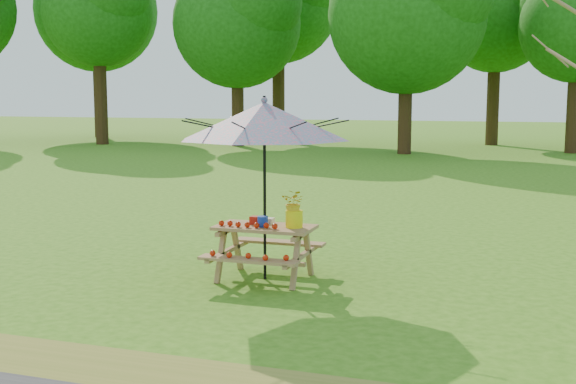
% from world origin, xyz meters
% --- Properties ---
extents(ground, '(120.00, 120.00, 0.00)m').
position_xyz_m(ground, '(0.00, 0.00, 0.00)').
color(ground, '#366F15').
rests_on(ground, ground).
extents(picnic_table, '(1.20, 1.32, 0.67)m').
position_xyz_m(picnic_table, '(-1.31, 0.55, 0.33)').
color(picnic_table, '#A17C49').
rests_on(picnic_table, ground).
extents(patio_umbrella, '(2.14, 2.14, 2.25)m').
position_xyz_m(patio_umbrella, '(-1.31, 0.55, 1.95)').
color(patio_umbrella, black).
rests_on(patio_umbrella, ground).
extents(produce_bins, '(0.27, 0.36, 0.13)m').
position_xyz_m(produce_bins, '(-1.36, 0.58, 0.72)').
color(produce_bins, '#B01B0E').
rests_on(produce_bins, picnic_table).
extents(tomatoes_row, '(0.77, 0.13, 0.07)m').
position_xyz_m(tomatoes_row, '(-1.46, 0.37, 0.71)').
color(tomatoes_row, red).
rests_on(tomatoes_row, picnic_table).
extents(flower_bucket, '(0.30, 0.27, 0.46)m').
position_xyz_m(flower_bucket, '(-0.94, 0.56, 0.92)').
color(flower_bucket, '#FFEC0D').
rests_on(flower_bucket, picnic_table).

